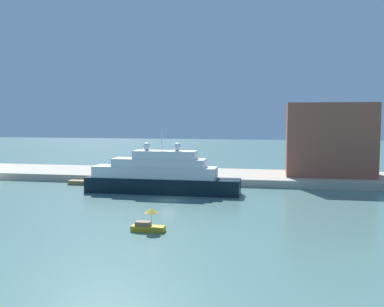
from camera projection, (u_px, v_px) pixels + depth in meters
name	position (u px, v px, depth m)	size (l,w,h in m)	color
ground	(168.00, 200.00, 73.21)	(400.00, 400.00, 0.00)	slate
quay_dock	(195.00, 176.00, 97.69)	(110.00, 18.15, 1.51)	#B7AD99
large_yacht	(160.00, 176.00, 79.77)	(28.38, 4.89, 11.55)	black
small_motorboat	(148.00, 223.00, 53.15)	(4.11, 1.72, 2.89)	#B7991E
work_barge	(80.00, 182.00, 90.09)	(4.76, 1.83, 0.85)	olive
harbor_building	(329.00, 139.00, 93.55)	(17.83, 13.10, 15.30)	#93513D
parked_car	(104.00, 170.00, 97.83)	(4.05, 1.68, 1.35)	#B21E1E
person_figure	(129.00, 169.00, 97.02)	(0.36, 0.36, 1.72)	#334C8C
mooring_bollard	(190.00, 175.00, 90.31)	(0.55, 0.55, 0.82)	black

